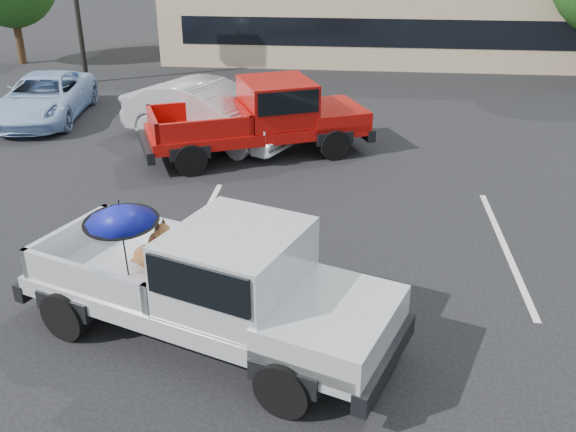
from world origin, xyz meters
name	(u,v)px	position (x,y,z in m)	size (l,w,h in m)	color
ground	(344,295)	(0.00, 0.00, 0.00)	(90.00, 90.00, 0.00)	black
stripe_left	(195,233)	(-3.00, 2.00, 0.00)	(0.12, 5.00, 0.01)	silver
stripe_right	(505,247)	(3.00, 2.00, 0.00)	(0.12, 5.00, 0.01)	silver
silver_pickup	(222,280)	(-1.71, -1.47, 1.05)	(6.02, 3.84, 2.06)	black
red_pickup	(271,114)	(-2.08, 6.84, 1.05)	(6.16, 4.18, 1.93)	black
silver_sedan	(209,113)	(-3.86, 7.54, 0.82)	(1.74, 5.00, 1.65)	#A8AAB0
blue_suv	(44,98)	(-9.36, 9.24, 0.67)	(2.22, 4.81, 1.34)	#9CBDE9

